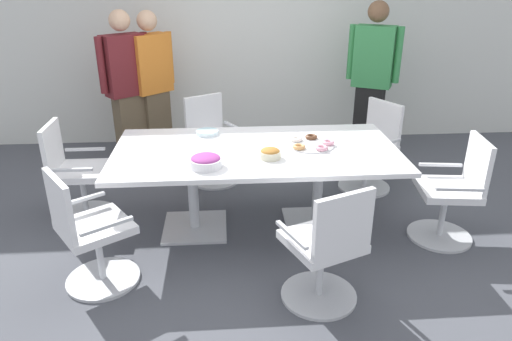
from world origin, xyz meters
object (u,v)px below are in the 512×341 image
Objects in this scene: snack_bowl_pretzels at (270,153)px; office_chair_0 at (89,236)px; office_chair_2 at (453,195)px; snack_bowl_candy_mix at (206,161)px; conference_table at (256,162)px; office_chair_5 at (75,177)px; donut_platter at (311,144)px; office_chair_1 at (326,252)px; office_chair_4 at (212,144)px; office_chair_3 at (371,151)px; person_standing_0 at (127,88)px; person_standing_2 at (372,79)px; person_standing_1 at (153,85)px; plate_stack at (207,133)px.

office_chair_0 is at bearing -158.38° from snack_bowl_pretzels.
office_chair_2 is 3.54× the size of snack_bowl_candy_mix.
office_chair_2 reaches higher than conference_table.
snack_bowl_pretzels is at bearing 73.11° from office_chair_5.
office_chair_2 is 1.00× the size of office_chair_5.
snack_bowl_pretzels is 0.43× the size of donut_platter.
office_chair_1 is 1.00× the size of office_chair_4.
office_chair_3 is at bearing 86.18° from office_chair_0.
person_standing_0 is at bearing -57.68° from office_chair_4.
person_standing_2 is at bearing 112.84° from office_chair_5.
conference_table is 5.99× the size of donut_platter.
snack_bowl_candy_mix is 0.64× the size of donut_platter.
office_chair_3 is 2.03m from snack_bowl_candy_mix.
person_standing_0 is 0.31m from person_standing_1.
office_chair_3 is 2.27× the size of donut_platter.
office_chair_4 is 1.45m from office_chair_5.
donut_platter is at bearing 34.32° from snack_bowl_pretzels.
person_standing_0 is (-0.93, 0.50, 0.51)m from office_chair_4.
office_chair_4 is at bearing 130.62° from donut_platter.
person_standing_1 is (-0.67, 0.66, 0.50)m from office_chair_4.
office_chair_5 is (-1.23, -0.77, 0.00)m from office_chair_4.
office_chair_1 is at bearing 85.03° from person_standing_0.
office_chair_4 is at bearing 89.54° from snack_bowl_candy_mix.
snack_bowl_pretzels is at bearing 80.93° from person_standing_2.
person_standing_1 reaches higher than office_chair_2.
plate_stack is (0.65, -1.33, -0.14)m from person_standing_1.
office_chair_1 is 2.45m from office_chair_5.
office_chair_3 is at bearing 39.80° from snack_bowl_pretzels.
office_chair_3 is 0.53× the size of person_standing_1.
office_chair_2 is at bearing -3.60° from snack_bowl_pretzels.
person_standing_1 reaches higher than office_chair_5.
office_chair_5 is 5.28× the size of snack_bowl_pretzels.
donut_platter is (0.88, -1.03, 0.36)m from office_chair_4.
office_chair_1 is (0.40, -1.07, -0.22)m from conference_table.
office_chair_1 is 0.52× the size of person_standing_0.
person_standing_2 is 8.95× the size of plate_stack.
person_standing_2 reaches higher than person_standing_1.
office_chair_0 is (-1.25, -0.75, -0.22)m from conference_table.
office_chair_3 is at bearing 139.58° from office_chair_4.
snack_bowl_pretzels is at bearing 93.43° from office_chair_2.
conference_table is 9.33× the size of snack_bowl_candy_mix.
office_chair_4 and office_chair_5 have the same top height.
office_chair_0 is at bearing 53.99° from person_standing_0.
snack_bowl_pretzels is 0.81m from plate_stack.
donut_platter is (0.08, 1.12, 0.36)m from office_chair_1.
office_chair_4 is 2.27× the size of donut_platter.
person_standing_0 is 2.14m from snack_bowl_candy_mix.
snack_bowl_pretzels is (-1.38, -1.84, -0.17)m from person_standing_2.
person_standing_1 is at bearing 59.99° from office_chair_2.
conference_table is 1.47m from office_chair_3.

